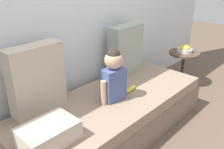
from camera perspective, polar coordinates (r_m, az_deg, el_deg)
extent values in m
plane|color=brown|center=(2.57, -0.02, -13.17)|extent=(12.00, 12.00, 0.00)
cube|color=#826C5B|center=(2.49, -0.02, -10.70)|extent=(2.12, 0.84, 0.27)
cube|color=gray|center=(2.39, -0.03, -6.85)|extent=(2.05, 0.82, 0.12)
cube|color=#C1B29E|center=(2.13, -17.25, -1.12)|extent=(0.47, 0.16, 0.59)
cube|color=#99A393|center=(2.84, 3.23, 5.86)|extent=(0.45, 0.16, 0.57)
cube|color=#4C5B93|center=(2.28, 0.40, -2.27)|extent=(0.23, 0.17, 0.31)
sphere|color=tan|center=(2.18, 0.41, 3.42)|extent=(0.17, 0.17, 0.17)
sphere|color=#2D231E|center=(2.17, 0.42, 4.35)|extent=(0.13, 0.13, 0.13)
cylinder|color=tan|center=(2.21, -1.99, -4.32)|extent=(0.06, 0.06, 0.24)
cylinder|color=tan|center=(2.38, 2.60, -2.07)|extent=(0.06, 0.06, 0.24)
ellipsoid|color=yellow|center=(2.49, 4.39, -3.42)|extent=(0.17, 0.06, 0.04)
cube|color=beige|center=(1.84, -14.68, -13.26)|extent=(0.40, 0.28, 0.15)
cylinder|color=brown|center=(3.47, 16.59, 4.83)|extent=(0.41, 0.41, 0.03)
cylinder|color=#453528|center=(3.55, 16.14, 1.10)|extent=(0.04, 0.04, 0.46)
cylinder|color=#453528|center=(3.64, 15.75, -2.10)|extent=(0.23, 0.23, 0.02)
cylinder|color=silver|center=(3.46, 16.67, 5.46)|extent=(0.20, 0.20, 0.05)
ellipsoid|color=gold|center=(3.45, 16.75, 6.09)|extent=(0.14, 0.14, 0.07)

